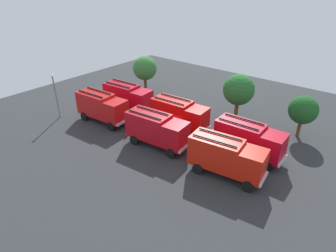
# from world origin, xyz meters

# --- Properties ---
(ground_plane) EXTENTS (55.19, 55.19, 0.00)m
(ground_plane) POSITION_xyz_m (0.00, 0.00, 0.00)
(ground_plane) COLOR #2D3033
(fire_truck_0) EXTENTS (7.35, 3.14, 3.88)m
(fire_truck_0) POSITION_xyz_m (-9.10, -2.19, 2.15)
(fire_truck_0) COLOR red
(fire_truck_0) RESTS_ON ground
(fire_truck_1) EXTENTS (7.39, 3.29, 3.88)m
(fire_truck_1) POSITION_xyz_m (0.28, -2.33, 2.15)
(fire_truck_1) COLOR red
(fire_truck_1) RESTS_ON ground
(fire_truck_2) EXTENTS (7.44, 3.46, 3.88)m
(fire_truck_2) POSITION_xyz_m (8.84, -2.31, 2.15)
(fire_truck_2) COLOR red
(fire_truck_2) RESTS_ON ground
(fire_truck_3) EXTENTS (7.38, 3.25, 3.88)m
(fire_truck_3) POSITION_xyz_m (-8.99, 2.24, 2.15)
(fire_truck_3) COLOR red
(fire_truck_3) RESTS_ON ground
(fire_truck_4) EXTENTS (7.33, 3.10, 3.88)m
(fire_truck_4) POSITION_xyz_m (-0.08, 2.25, 2.15)
(fire_truck_4) COLOR red
(fire_truck_4) RESTS_ON ground
(fire_truck_5) EXTENTS (7.26, 2.90, 3.88)m
(fire_truck_5) POSITION_xyz_m (9.09, 1.94, 2.15)
(fire_truck_5) COLOR red
(fire_truck_5) RESTS_ON ground
(firefighter_0) EXTENTS (0.42, 0.48, 1.69)m
(firefighter_0) POSITION_xyz_m (-4.52, -2.13, 0.94)
(firefighter_0) COLOR black
(firefighter_0) RESTS_ON ground
(firefighter_1) EXTENTS (0.42, 0.48, 1.81)m
(firefighter_1) POSITION_xyz_m (4.92, 1.81, 1.02)
(firefighter_1) COLOR black
(firefighter_1) RESTS_ON ground
(firefighter_2) EXTENTS (0.37, 0.48, 1.84)m
(firefighter_2) POSITION_xyz_m (9.48, 4.01, 1.05)
(firefighter_2) COLOR black
(firefighter_2) RESTS_ON ground
(firefighter_3) EXTENTS (0.30, 0.45, 1.63)m
(firefighter_3) POSITION_xyz_m (4.62, 5.66, 0.90)
(firefighter_3) COLOR black
(firefighter_3) RESTS_ON ground
(tree_0) EXTENTS (3.76, 3.76, 5.83)m
(tree_0) POSITION_xyz_m (-12.06, 9.10, 3.92)
(tree_0) COLOR brown
(tree_0) RESTS_ON ground
(tree_1) EXTENTS (3.96, 3.96, 6.14)m
(tree_1) POSITION_xyz_m (4.04, 9.20, 4.13)
(tree_1) COLOR brown
(tree_1) RESTS_ON ground
(tree_2) EXTENTS (3.27, 3.27, 5.07)m
(tree_2) POSITION_xyz_m (11.90, 9.70, 3.41)
(tree_2) COLOR brown
(tree_2) RESTS_ON ground
(traffic_cone_0) EXTENTS (0.46, 0.46, 0.66)m
(traffic_cone_0) POSITION_xyz_m (-5.11, 0.39, 0.33)
(traffic_cone_0) COLOR #F2600C
(traffic_cone_0) RESTS_ON ground
(lamppost) EXTENTS (0.36, 0.36, 5.93)m
(lamppost) POSITION_xyz_m (-14.63, -5.08, 3.52)
(lamppost) COLOR slate
(lamppost) RESTS_ON ground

